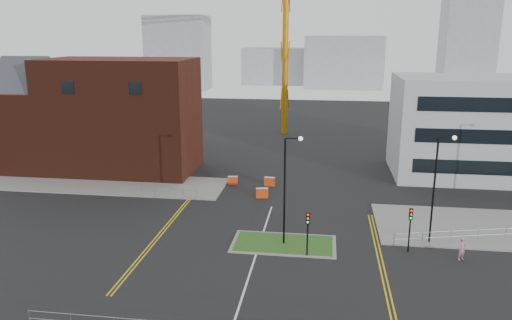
% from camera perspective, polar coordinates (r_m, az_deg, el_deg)
% --- Properties ---
extents(ground, '(200.00, 200.00, 0.00)m').
position_cam_1_polar(ground, '(35.10, -1.34, -14.69)').
color(ground, black).
rests_on(ground, ground).
extents(pavement_left, '(28.00, 8.00, 0.12)m').
position_cam_1_polar(pavement_left, '(60.40, -16.89, -2.60)').
color(pavement_left, slate).
rests_on(pavement_left, ground).
extents(island_kerb, '(8.60, 4.60, 0.08)m').
position_cam_1_polar(island_kerb, '(41.98, 3.19, -9.55)').
color(island_kerb, slate).
rests_on(island_kerb, ground).
extents(grass_island, '(8.00, 4.00, 0.12)m').
position_cam_1_polar(grass_island, '(41.98, 3.19, -9.52)').
color(grass_island, '#21531B').
rests_on(grass_island, ground).
extents(brick_building, '(24.20, 10.07, 14.24)m').
position_cam_1_polar(brick_building, '(65.46, -17.52, 4.74)').
color(brick_building, '#431A10').
rests_on(brick_building, ground).
extents(office_block, '(25.00, 12.20, 12.00)m').
position_cam_1_polar(office_block, '(66.59, 26.27, 3.34)').
color(office_block, '#AAACAE').
rests_on(office_block, ground).
extents(streetlamp_island, '(1.46, 0.36, 9.18)m').
position_cam_1_polar(streetlamp_island, '(40.09, 3.60, -2.53)').
color(streetlamp_island, black).
rests_on(streetlamp_island, ground).
extents(streetlamp_right_near, '(1.46, 0.36, 9.18)m').
position_cam_1_polar(streetlamp_right_near, '(42.90, 20.03, -2.26)').
color(streetlamp_right_near, black).
rests_on(streetlamp_right_near, ground).
extents(traffic_light_island, '(0.28, 0.33, 3.65)m').
position_cam_1_polar(traffic_light_island, '(39.04, 5.93, -7.48)').
color(traffic_light_island, black).
rests_on(traffic_light_island, ground).
extents(traffic_light_right, '(0.28, 0.33, 3.65)m').
position_cam_1_polar(traffic_light_right, '(41.48, 17.23, -6.74)').
color(traffic_light_right, black).
rests_on(traffic_light_right, ground).
extents(railing_left, '(6.05, 0.05, 1.10)m').
position_cam_1_polar(railing_left, '(53.42, -9.91, -3.62)').
color(railing_left, gray).
rests_on(railing_left, ground).
extents(railing_right, '(19.05, 5.05, 1.10)m').
position_cam_1_polar(railing_right, '(47.40, 26.68, -7.31)').
color(railing_right, gray).
rests_on(railing_right, ground).
extents(centre_line, '(0.15, 30.00, 0.01)m').
position_cam_1_polar(centre_line, '(36.84, -0.83, -13.19)').
color(centre_line, silver).
rests_on(centre_line, ground).
extents(yellow_left_a, '(0.12, 24.00, 0.01)m').
position_cam_1_polar(yellow_left_a, '(45.93, -10.52, -7.66)').
color(yellow_left_a, gold).
rests_on(yellow_left_a, ground).
extents(yellow_left_b, '(0.12, 24.00, 0.01)m').
position_cam_1_polar(yellow_left_b, '(45.84, -10.16, -7.69)').
color(yellow_left_b, gold).
rests_on(yellow_left_b, ground).
extents(yellow_right_a, '(0.12, 20.00, 0.01)m').
position_cam_1_polar(yellow_right_a, '(40.31, 13.82, -11.08)').
color(yellow_right_a, gold).
rests_on(yellow_right_a, ground).
extents(yellow_right_b, '(0.12, 20.00, 0.01)m').
position_cam_1_polar(yellow_right_b, '(40.35, 14.25, -11.09)').
color(yellow_right_b, gold).
rests_on(yellow_right_b, ground).
extents(skyline_a, '(18.00, 12.00, 22.00)m').
position_cam_1_polar(skyline_a, '(156.99, -8.86, 12.00)').
color(skyline_a, gray).
rests_on(skyline_a, ground).
extents(skyline_b, '(24.00, 12.00, 16.00)m').
position_cam_1_polar(skyline_b, '(160.59, 9.95, 10.94)').
color(skyline_b, gray).
rests_on(skyline_b, ground).
extents(skyline_c, '(14.00, 12.00, 28.00)m').
position_cam_1_polar(skyline_c, '(160.34, 22.99, 12.18)').
color(skyline_c, gray).
rests_on(skyline_c, ground).
extents(skyline_d, '(30.00, 12.00, 12.00)m').
position_cam_1_polar(skyline_d, '(171.12, 3.69, 10.65)').
color(skyline_d, gray).
rests_on(skyline_d, ground).
extents(pedestrian, '(0.80, 0.73, 1.83)m').
position_cam_1_polar(pedestrian, '(42.06, 22.49, -9.34)').
color(pedestrian, '#BC7A92').
rests_on(pedestrian, ground).
extents(barrier_left, '(1.20, 0.58, 0.97)m').
position_cam_1_polar(barrier_left, '(57.66, -2.67, -2.29)').
color(barrier_left, red).
rests_on(barrier_left, ground).
extents(barrier_mid, '(1.33, 0.68, 1.07)m').
position_cam_1_polar(barrier_mid, '(52.97, 0.69, -3.74)').
color(barrier_mid, red).
rests_on(barrier_mid, ground).
extents(barrier_right, '(1.25, 0.50, 1.03)m').
position_cam_1_polar(barrier_right, '(57.04, 1.57, -2.44)').
color(barrier_right, '#D23D0B').
rests_on(barrier_right, ground).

